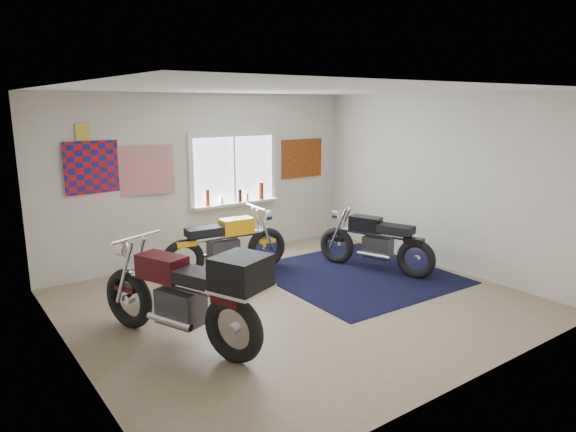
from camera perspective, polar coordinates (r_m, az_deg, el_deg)
ground at (r=6.80m, az=1.11°, el=-9.52°), size 5.50×5.50×0.00m
room_shell at (r=6.37m, az=1.17°, el=4.30°), size 5.50×5.50×5.50m
navy_rug at (r=7.87m, az=7.58°, el=-6.47°), size 2.56×2.66×0.01m
window_assembly at (r=8.72m, az=-6.02°, el=4.63°), size 1.66×0.17×1.26m
oil_bottles at (r=8.76m, az=-5.25°, el=2.43°), size 1.12×0.09×0.30m
flag_display at (r=7.76m, az=-21.92°, el=8.65°), size 1.60×0.10×1.17m
triumph_poster at (r=9.51m, az=1.55°, el=6.43°), size 0.90×0.03×0.70m
yellow_triumph at (r=7.74m, az=-6.93°, el=-3.38°), size 2.02×0.60×1.01m
black_chrome_bike at (r=8.01m, az=9.69°, el=-3.02°), size 0.85×1.84×0.99m
maroon_tourer at (r=5.50m, az=-10.94°, el=-8.59°), size 1.16×2.17×1.13m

